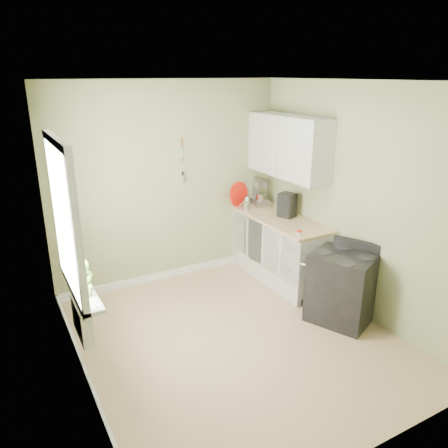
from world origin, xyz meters
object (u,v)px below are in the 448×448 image
kettle (247,203)px  stand_mixer (258,192)px  stove (342,287)px  coffee_maker (287,206)px

kettle → stand_mixer: bearing=29.6°
stove → kettle: (-0.21, 1.77, 0.59)m
coffee_maker → kettle: bearing=120.0°
coffee_maker → stove: bearing=-94.6°
stove → coffee_maker: coffee_maker is taller
kettle → coffee_maker: 0.62m
kettle → stove: bearing=-83.3°
stand_mixer → coffee_maker: 0.71m
stove → kettle: size_ratio=4.87×
kettle → coffee_maker: bearing=-60.0°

